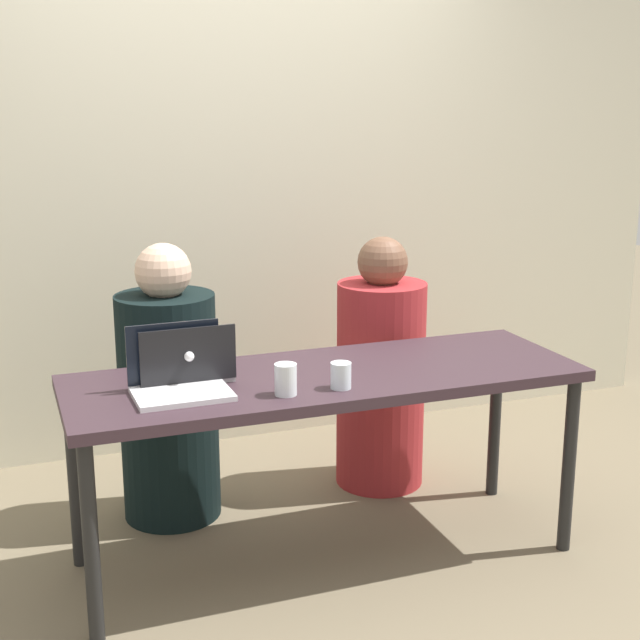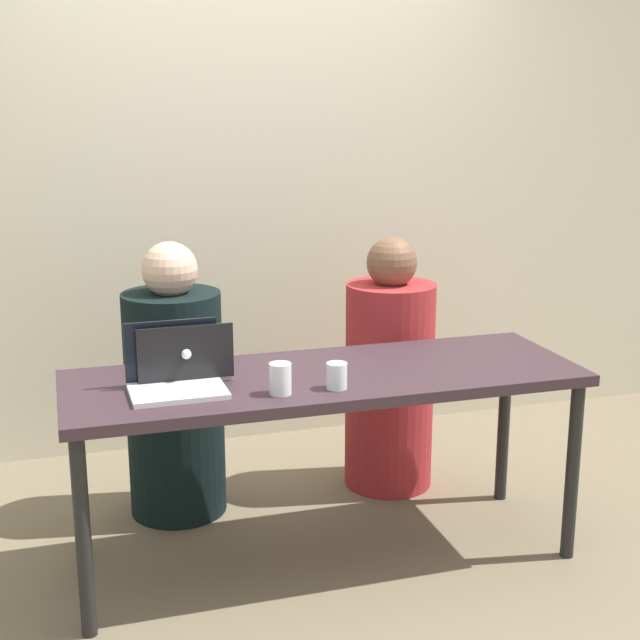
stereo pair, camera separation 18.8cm
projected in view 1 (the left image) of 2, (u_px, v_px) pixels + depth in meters
name	position (u px, v px, depth m)	size (l,w,h in m)	color
ground_plane	(326.00, 556.00, 3.36)	(12.00, 12.00, 0.00)	#71644D
back_wall	(228.00, 202.00, 4.28)	(4.80, 0.10, 2.38)	beige
desk	(326.00, 390.00, 3.20)	(1.85, 0.63, 0.72)	#35242B
person_on_left	(169.00, 398.00, 3.58)	(0.48, 0.48, 1.13)	black
person_on_right	(381.00, 376.00, 3.90)	(0.47, 0.47, 1.11)	maroon
laptop_back_left	(184.00, 369.00, 3.07)	(0.33, 0.24, 0.21)	#B4B4B6
laptop_front_left	(179.00, 379.00, 2.95)	(0.32, 0.26, 0.22)	silver
water_glass_left	(286.00, 381.00, 2.94)	(0.07, 0.07, 0.11)	white
water_glass_center	(341.00, 377.00, 3.00)	(0.07, 0.07, 0.09)	silver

